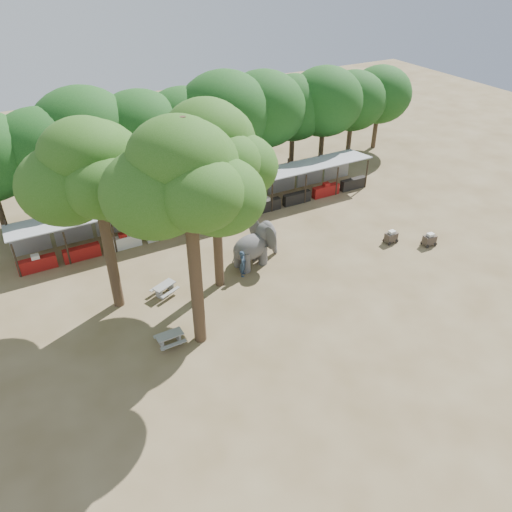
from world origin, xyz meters
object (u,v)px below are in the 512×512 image
handler (243,264)px  picnic_table_near (170,338)px  elephant (256,244)px  yard_tree_back (210,152)px  picnic_table_far (164,288)px  yard_tree_left (91,173)px  cart_back (391,237)px  yard_tree_center (183,180)px  cart_front (430,239)px

handler → picnic_table_near: bearing=153.8°
elephant → handler: size_ratio=2.07×
yard_tree_back → elephant: size_ratio=3.07×
handler → picnic_table_far: 5.05m
picnic_table_far → elephant: bearing=-19.6°
yard_tree_left → picnic_table_far: yard_tree_left is taller
elephant → cart_back: (9.47, -2.31, -0.93)m
yard_tree_back → handler: size_ratio=6.36×
yard_tree_left → cart_back: yard_tree_left is taller
yard_tree_left → picnic_table_near: yard_tree_left is taller
yard_tree_left → cart_back: (18.69, -2.45, -7.75)m
yard_tree_center → yard_tree_back: 5.04m
elephant → picnic_table_near: (-7.66, -4.68, -0.92)m
yard_tree_center → yard_tree_back: yard_tree_center is taller
picnic_table_near → cart_front: 19.22m
yard_tree_back → handler: 7.86m
picnic_table_near → cart_back: (17.13, 2.37, -0.01)m
elephant → picnic_table_far: bearing=173.3°
yard_tree_center → handler: yard_tree_center is taller
yard_tree_back → picnic_table_near: 9.98m
handler → cart_back: bearing=-64.4°
picnic_table_near → cart_back: bearing=6.6°
yard_tree_back → elephant: yard_tree_back is taller
yard_tree_center → cart_back: yard_tree_center is taller
picnic_table_near → cart_back: size_ratio=1.47×
handler → picnic_table_near: 7.29m
yard_tree_left → cart_front: size_ratio=11.10×
handler → picnic_table_near: handler is taller
yard_tree_center → picnic_table_far: bearing=92.6°
yard_tree_left → yard_tree_back: yard_tree_back is taller
yard_tree_center → handler: bearing=39.3°
elephant → picnic_table_near: size_ratio=2.58×
yard_tree_center → elephant: bearing=37.9°
yard_tree_center → yard_tree_back: bearing=53.1°
handler → picnic_table_far: (-5.00, 0.50, -0.45)m
yard_tree_back → cart_front: yard_tree_back is taller
yard_tree_left → picnic_table_near: 9.25m
elephant → cart_back: elephant is taller
yard_tree_center → elephant: size_ratio=3.26×
picnic_table_near → picnic_table_far: size_ratio=0.82×
yard_tree_center → cart_front: bearing=3.2°
yard_tree_left → picnic_table_near: (1.56, -4.82, -7.74)m
yard_tree_left → handler: size_ratio=6.17×
cart_front → cart_back: (-2.07, 1.55, -0.00)m
elephant → yard_tree_back: bearing=-175.7°
yard_tree_center → handler: (4.80, 3.93, -8.32)m
picnic_table_far → handler: bearing=-29.0°
elephant → picnic_table_near: elephant is taller
cart_front → cart_back: 2.59m
handler → picnic_table_near: (-6.24, -3.75, -0.43)m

